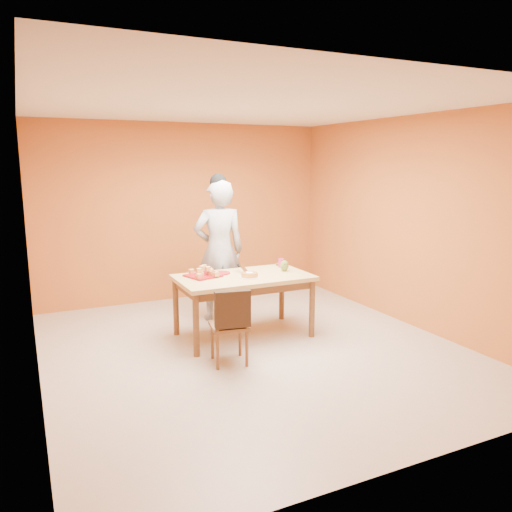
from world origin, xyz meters
name	(u,v)px	position (x,y,z in m)	size (l,w,h in m)	color
floor	(253,349)	(0.00, 0.00, 0.00)	(5.00, 5.00, 0.00)	#BAAD9F
ceiling	(253,105)	(0.00, 0.00, 2.70)	(5.00, 5.00, 0.00)	silver
wall_back	(185,212)	(0.00, 2.50, 1.35)	(4.50, 4.50, 0.00)	#B15E28
wall_left	(29,247)	(-2.25, 0.00, 1.35)	(5.00, 5.00, 0.00)	#B15E28
wall_right	(411,222)	(2.25, 0.00, 1.35)	(5.00, 5.00, 0.00)	#B15E28
dining_table	(243,283)	(0.09, 0.47, 0.67)	(1.60, 0.90, 0.76)	#DCB873
dining_chair	(230,324)	(-0.39, -0.26, 0.44)	(0.45, 0.51, 0.84)	brown
pastry_pile	(203,271)	(-0.37, 0.63, 0.83)	(0.32, 0.32, 0.10)	#E5B261
person	(219,251)	(0.07, 1.24, 0.94)	(0.69, 0.45, 1.89)	#99999C
pastry_platter	(203,276)	(-0.37, 0.63, 0.77)	(0.35, 0.35, 0.02)	maroon
red_dinner_plate	(220,273)	(-0.12, 0.69, 0.77)	(0.24, 0.24, 0.01)	maroon
white_cake_plate	(250,277)	(0.11, 0.34, 0.77)	(0.25, 0.25, 0.01)	white
sponge_cake	(250,275)	(0.11, 0.34, 0.79)	(0.20, 0.20, 0.05)	gold
cake_server	(244,269)	(0.12, 0.52, 0.83)	(0.05, 0.27, 0.01)	white
egg_ornament	(284,266)	(0.66, 0.48, 0.83)	(0.11, 0.09, 0.14)	olive
magenta_glass	(281,263)	(0.74, 0.71, 0.82)	(0.08, 0.08, 0.11)	#BC1C64
checker_tin	(279,264)	(0.76, 0.82, 0.77)	(0.09, 0.09, 0.03)	#3D2610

